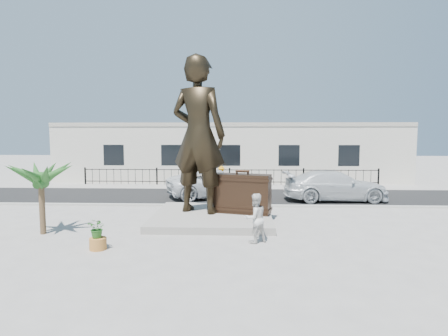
{
  "coord_description": "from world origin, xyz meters",
  "views": [
    {
      "loc": [
        0.67,
        -15.03,
        3.9
      ],
      "look_at": [
        0.0,
        2.0,
        2.3
      ],
      "focal_mm": 30.0,
      "sensor_mm": 36.0,
      "label": 1
    }
  ],
  "objects_px": {
    "statue": "(198,135)",
    "tourist": "(255,218)",
    "car_white": "(217,183)",
    "suitcase": "(242,194)"
  },
  "relations": [
    {
      "from": "statue",
      "to": "tourist",
      "type": "relative_size",
      "value": 3.97
    },
    {
      "from": "tourist",
      "to": "suitcase",
      "type": "bearing_deg",
      "value": -113.28
    },
    {
      "from": "statue",
      "to": "tourist",
      "type": "bearing_deg",
      "value": 142.95
    },
    {
      "from": "statue",
      "to": "suitcase",
      "type": "height_order",
      "value": "statue"
    },
    {
      "from": "statue",
      "to": "suitcase",
      "type": "xyz_separation_m",
      "value": [
        1.99,
        -0.17,
        -2.62
      ]
    },
    {
      "from": "tourist",
      "to": "car_white",
      "type": "xyz_separation_m",
      "value": [
        -1.9,
        9.48,
        -0.03
      ]
    },
    {
      "from": "suitcase",
      "to": "car_white",
      "type": "relative_size",
      "value": 0.41
    },
    {
      "from": "suitcase",
      "to": "statue",
      "type": "bearing_deg",
      "value": -169.0
    },
    {
      "from": "car_white",
      "to": "tourist",
      "type": "bearing_deg",
      "value": 168.96
    },
    {
      "from": "suitcase",
      "to": "car_white",
      "type": "bearing_deg",
      "value": 119.9
    }
  ]
}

